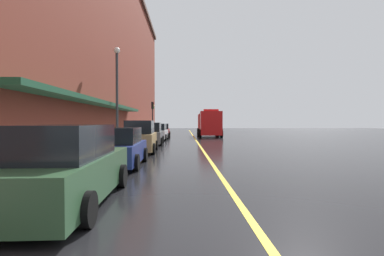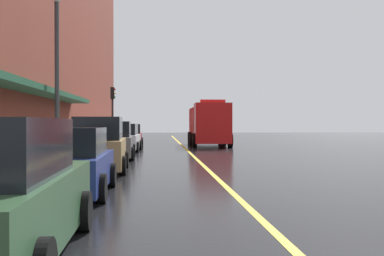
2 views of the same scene
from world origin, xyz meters
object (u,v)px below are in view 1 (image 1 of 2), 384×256
Objects in this scene: parked_car_0 at (67,167)px; street_lamp_left at (117,86)px; traffic_light_near at (153,112)px; parked_car_5 at (162,131)px; parked_car_3 at (151,134)px; parking_meter_0 at (70,144)px; parked_car_4 at (157,132)px; fire_truck at (209,124)px; parked_car_1 at (120,148)px; parking_meter_2 at (139,130)px; parked_car_2 at (140,138)px.

street_lamp_left reaches higher than parked_car_0.
traffic_light_near reaches higher than parked_car_0.
street_lamp_left reaches higher than parked_car_5.
parked_car_3 reaches higher than parking_meter_0.
parked_car_0 reaches higher than parking_meter_0.
parked_car_4 is at bearing 177.49° from parked_car_5.
parked_car_3 is 3.51× the size of parking_meter_0.
parked_car_3 is 0.61× the size of fire_truck.
street_lamp_left is (-2.04, -14.62, 3.63)m from parked_car_5.
parked_car_3 is 5.84m from parked_car_4.
parked_car_1 is 0.55× the size of fire_truck.
street_lamp_left reaches higher than traffic_light_near.
parking_meter_2 is at bearing 84.22° from street_lamp_left.
parked_car_1 is at bearing -76.15° from street_lamp_left.
parked_car_1 is 24.73m from fire_truck.
parked_car_0 is at bearing 178.79° from parked_car_3.
parking_meter_2 is at bearing 157.84° from parked_car_4.
parked_car_5 is 3.62× the size of parking_meter_0.
parked_car_4 is at bearing -0.50° from parked_car_1.
traffic_light_near is (-7.27, 0.92, 1.56)m from fire_truck.
parked_car_0 is 4.20m from parking_meter_0.
traffic_light_near is at bearing 87.73° from street_lamp_left.
parked_car_4 is 0.88× the size of parked_car_5.
parked_car_0 is 3.71× the size of parking_meter_2.
fire_truck is at bearing -81.10° from parked_car_5.
traffic_light_near is (-1.37, 24.92, 2.40)m from parked_car_1.
parked_car_4 is 0.55× the size of fire_truck.
parked_car_2 is at bearing -80.55° from parking_meter_2.
parked_car_0 is at bearing -85.65° from parking_meter_2.
parking_meter_0 is at bearing -15.71° from fire_truck.
traffic_light_near is (-1.32, 13.45, 2.32)m from parked_car_3.
parked_car_5 is at bearing 1.20° from parked_car_4.
parked_car_2 is 17.48m from parked_car_5.
parked_car_5 reaches higher than parking_meter_0.
parking_meter_0 is (-1.39, -18.80, 0.27)m from parked_car_4.
parking_meter_0 is at bearing -90.13° from traffic_light_near.
parked_car_0 is 0.65× the size of fire_truck.
parking_meter_0 is at bearing 174.69° from parked_car_5.
parked_car_3 is at bearing -0.93° from parked_car_0.
parked_car_3 is at bearing -1.11° from parked_car_2.
parked_car_0 is at bearing -177.95° from parked_car_4.
street_lamp_left is (-1.98, -3.21, 3.56)m from parked_car_3.
traffic_light_near is at bearing 11.65° from parked_car_4.
parked_car_2 is (0.03, 5.39, 0.13)m from parked_car_1.
parked_car_0 is 0.71× the size of street_lamp_left.
parked_car_3 reaches higher than parking_meter_2.
parking_meter_2 is at bearing 5.11° from parked_car_1.
parked_car_4 is at bearing 77.61° from street_lamp_left.
street_lamp_left is (-0.60, 9.76, 3.34)m from parking_meter_0.
parked_car_0 reaches higher than parked_car_1.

